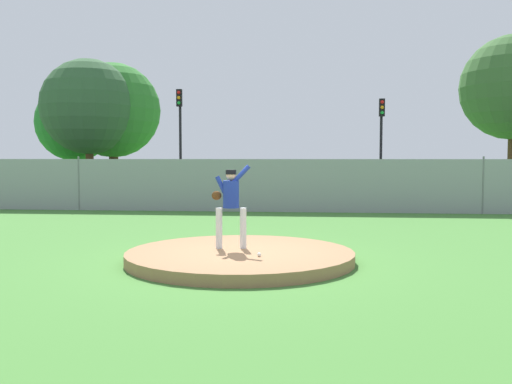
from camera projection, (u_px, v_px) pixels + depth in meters
The scene contains 15 objects.
ground_plane at pixel (265, 225), 16.82m from camera, with size 80.00×80.00×0.00m, color #427A33.
asphalt_strip at pixel (280, 202), 25.26m from camera, with size 44.00×7.00×0.01m, color #2B2B2D.
pitchers_mound at pixel (240, 256), 10.85m from camera, with size 4.43×4.43×0.22m, color #99704C.
pitcher_youth at pixel (230, 200), 11.09m from camera, with size 0.80×0.32×1.68m.
baseball at pixel (259, 255), 10.22m from camera, with size 0.07×0.07×0.07m, color white.
chainlink_fence at pixel (274, 186), 20.73m from camera, with size 37.69×0.07×2.07m.
parked_car_navy at pixel (249, 184), 24.86m from camera, with size 2.08×4.56×1.75m.
parked_car_teal at pixel (425, 185), 24.85m from camera, with size 2.14×4.31×1.65m.
parked_car_silver at pixel (79, 185), 25.86m from camera, with size 1.95×4.24×1.58m.
traffic_cone_orange at pixel (374, 196), 25.64m from camera, with size 0.40×0.40×0.55m.
traffic_light_near at pixel (180, 124), 29.60m from camera, with size 0.28×0.46×5.62m.
traffic_light_far at pixel (381, 130), 28.64m from camera, with size 0.28×0.46×5.03m.
tree_tall_centre at pixel (75, 123), 35.80m from camera, with size 4.94×4.94×6.74m.
tree_broad_right at pixel (89, 107), 32.99m from camera, with size 5.63×5.63×7.84m.
tree_slender_far at pixel (113, 111), 34.55m from camera, with size 5.84×5.84×7.87m.
Camera 1 is at (1.35, -10.67, 2.04)m, focal length 39.14 mm.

